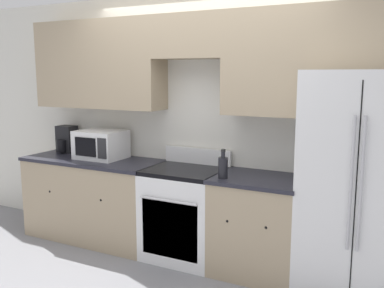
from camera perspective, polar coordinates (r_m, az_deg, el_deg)
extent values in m
plane|color=gray|center=(4.13, -2.04, -16.51)|extent=(12.00, 12.00, 0.00)
cube|color=silver|center=(4.33, 2.10, 2.73)|extent=(8.00, 0.06, 2.60)
cube|color=tan|center=(4.78, -12.31, 10.28)|extent=(1.52, 0.33, 0.92)
cube|color=tan|center=(4.17, 0.00, 14.14)|extent=(0.73, 0.33, 0.42)
cube|color=tan|center=(3.77, 16.82, 10.39)|extent=(1.68, 0.33, 0.92)
cube|color=tan|center=(4.85, -12.87, -7.28)|extent=(1.52, 0.62, 0.86)
cube|color=#23232D|center=(4.75, -13.07, -2.11)|extent=(1.55, 0.64, 0.03)
sphere|color=black|center=(4.83, -18.40, -6.03)|extent=(0.03, 0.03, 0.03)
sphere|color=black|center=(4.38, -12.02, -7.31)|extent=(0.03, 0.03, 0.03)
cube|color=tan|center=(3.98, 8.73, -10.93)|extent=(0.76, 0.62, 0.86)
cube|color=#23232D|center=(3.84, 8.89, -4.67)|extent=(0.78, 0.64, 0.03)
sphere|color=black|center=(3.72, 4.73, -10.20)|extent=(0.03, 0.03, 0.03)
sphere|color=black|center=(3.61, 9.85, -10.92)|extent=(0.03, 0.03, 0.03)
cube|color=white|center=(4.25, -0.96, -9.49)|extent=(0.73, 0.62, 0.85)
cube|color=black|center=(4.01, -3.03, -11.31)|extent=(0.58, 0.01, 0.55)
cube|color=black|center=(4.13, -0.97, -3.62)|extent=(0.73, 0.62, 0.04)
cube|color=white|center=(4.35, 0.75, -1.60)|extent=(0.73, 0.04, 0.16)
cylinder|color=silver|center=(3.90, -3.26, -7.56)|extent=(0.58, 0.02, 0.02)
cube|color=white|center=(3.70, 21.56, -5.14)|extent=(0.92, 0.68, 1.83)
cube|color=black|center=(3.38, 20.99, -6.47)|extent=(0.01, 0.01, 1.68)
cylinder|color=#B7B7BC|center=(3.33, 20.43, -5.02)|extent=(0.02, 0.02, 1.01)
cylinder|color=#B7B7BC|center=(3.33, 21.63, -5.12)|extent=(0.02, 0.02, 1.01)
cube|color=white|center=(4.72, -12.02, -0.05)|extent=(0.49, 0.40, 0.30)
cube|color=black|center=(4.59, -14.04, -0.38)|extent=(0.27, 0.01, 0.20)
cube|color=#262628|center=(4.46, -11.94, -0.59)|extent=(0.11, 0.01, 0.21)
cylinder|color=black|center=(3.75, 4.15, -3.19)|extent=(0.08, 0.08, 0.19)
cylinder|color=black|center=(3.73, 4.18, -1.41)|extent=(0.04, 0.04, 0.05)
cylinder|color=black|center=(3.72, 4.18, -0.86)|extent=(0.04, 0.04, 0.02)
cube|color=black|center=(5.19, -16.31, 0.66)|extent=(0.21, 0.16, 0.31)
cylinder|color=black|center=(5.13, -16.97, -0.23)|extent=(0.11, 0.11, 0.14)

